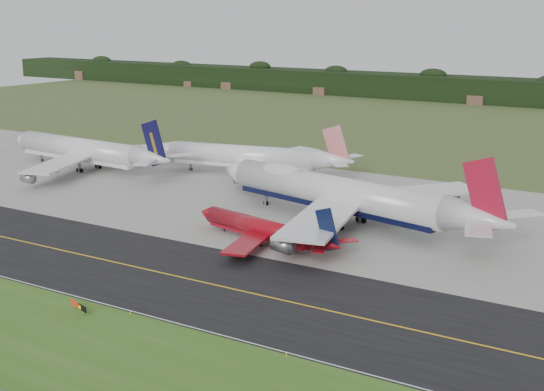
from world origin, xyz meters
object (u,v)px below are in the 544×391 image
Objects in this scene: jet_red_737 at (266,230)px; jet_navy_gold at (88,151)px; jet_ba_747 at (345,195)px; taxiway_sign at (78,306)px; jet_star_tail at (252,157)px.

jet_navy_gold reaches higher than jet_red_737.
jet_ba_747 reaches higher than jet_red_737.
jet_ba_747 is 86.87m from jet_navy_gold.
jet_navy_gold is (-85.92, 12.77, -0.95)m from jet_ba_747.
jet_navy_gold reaches higher than taxiway_sign.
jet_ba_747 is 2.01× the size of jet_red_737.
taxiway_sign is at bearing -45.81° from jet_navy_gold.
jet_navy_gold is at bearing 134.19° from taxiway_sign.
jet_ba_747 is at bearing -8.46° from jet_navy_gold.
taxiway_sign is (-11.84, -63.43, -5.27)m from jet_ba_747.
jet_red_737 reaches higher than taxiway_sign.
jet_red_737 is 0.64× the size of jet_star_tail.
jet_ba_747 is at bearing -35.73° from jet_star_tail.
taxiway_sign is at bearing -71.76° from jet_star_tail.
jet_navy_gold is at bearing 157.58° from jet_red_737.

